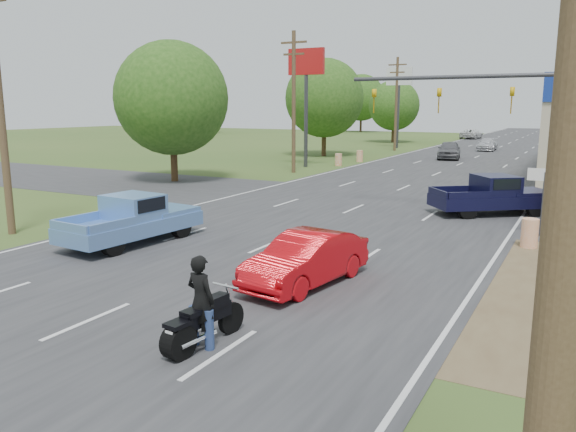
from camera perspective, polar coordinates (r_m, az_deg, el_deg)
The scene contains 27 objects.
ground at distance 13.54m, azimuth -19.64°, elevation -10.09°, with size 200.00×200.00×0.00m, color #375321.
main_road at distance 49.50m, azimuth 17.05°, elevation 5.06°, with size 15.00×180.00×0.02m, color #2D2D30.
cross_road at distance 28.41m, azimuth 8.18°, elevation 1.34°, with size 120.00×10.00×0.02m, color #2D2D30.
utility_pole_5 at distance 41.03m, azimuth 0.58°, elevation 11.83°, with size 2.00×0.28×10.00m.
utility_pole_6 at distance 63.28m, azimuth 10.94°, elevation 11.35°, with size 2.00×0.28×10.00m.
tree_0 at distance 36.86m, azimuth -11.74°, elevation 11.62°, with size 7.14×7.14×8.84m.
tree_1 at distance 55.37m, azimuth 3.72°, elevation 11.86°, with size 7.56×7.56×9.36m.
tree_2 at distance 78.04m, azimuth 10.73°, elevation 10.99°, with size 6.72×6.72×8.32m.
tree_4 at distance 105.44m, azimuth -9.72°, elevation 11.99°, with size 9.24×9.24×11.44m.
tree_6 at distance 110.66m, azimuth 7.46°, elevation 11.84°, with size 8.82×8.82×10.92m.
barrel_0 at distance 20.83m, azimuth 23.34°, elevation -1.61°, with size 0.56×0.56×1.00m, color orange.
barrel_1 at distance 29.16m, azimuth 25.66°, elevation 1.59°, with size 0.56×0.56×1.00m, color orange.
barrel_2 at distance 46.22m, azimuth 5.15°, elevation 5.72°, with size 0.56×0.56×1.00m, color orange.
barrel_3 at distance 49.80m, azimuth 7.29°, elevation 6.05°, with size 0.56×0.56×1.00m, color orange.
pole_sign_left_near at distance 45.11m, azimuth 1.86°, elevation 14.11°, with size 3.00×0.35×9.20m.
pole_sign_left_far at distance 67.43m, azimuth 11.21°, elevation 12.88°, with size 3.00×0.35×9.20m.
lane_sign at distance 22.55m, azimuth 24.58°, elevation 2.82°, with size 1.20×0.08×2.52m.
street_name_sign at distance 24.05m, azimuth 26.21°, elevation 2.43°, with size 0.80×0.08×2.61m.
signal_mast at distance 25.61m, azimuth 20.21°, elevation 10.52°, with size 9.12×0.40×7.00m.
red_convertible at distance 15.09m, azimuth 1.83°, elevation -4.46°, with size 1.48×4.25×1.40m, color #BD080F.
motorcycle at distance 11.41m, azimuth -8.98°, elevation -10.88°, with size 0.71×2.21×1.12m.
rider at distance 11.30m, azimuth -8.84°, elevation -8.89°, with size 0.66×0.43×1.81m, color black.
blue_pickup at distance 20.47m, azimuth -15.33°, elevation -0.24°, with size 2.43×5.34×1.72m.
navy_pickup at distance 26.67m, azimuth 20.30°, elevation 2.05°, with size 5.43×4.85×1.76m.
distant_car_grey at distance 54.15m, azimuth 16.05°, elevation 6.45°, with size 1.95×4.84×1.65m, color #5C5C61.
distant_car_silver at distance 66.05m, azimuth 19.58°, elevation 6.86°, with size 1.87×4.61×1.34m, color silver.
distant_car_white at distance 90.02m, azimuth 18.13°, elevation 7.92°, with size 2.42×5.25×1.46m, color silver.
Camera 1 is at (9.56, -8.33, 4.72)m, focal length 35.00 mm.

